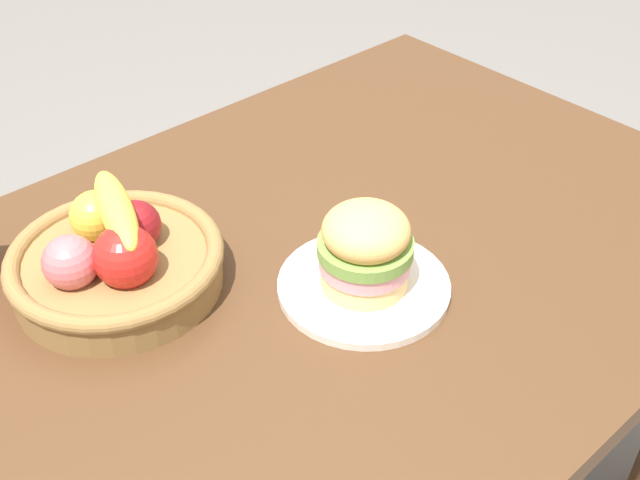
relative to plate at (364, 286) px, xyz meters
The scene contains 4 objects.
dining_table 0.14m from the plate, 112.57° to the left, with size 1.40×0.90×0.75m.
plate is the anchor object (origin of this frame).
sandwich 0.07m from the plate, ahead, with size 0.13×0.13×0.12m.
fruit_basket 0.33m from the plate, 136.06° to the left, with size 0.29×0.29×0.14m.
Camera 1 is at (-0.55, -0.65, 1.46)m, focal length 44.52 mm.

